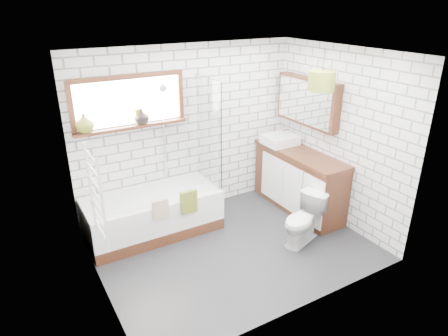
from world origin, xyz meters
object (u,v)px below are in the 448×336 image
bathtub (153,214)px  vanity (299,180)px  toilet (303,220)px  pendant (322,81)px  basin (280,140)px

bathtub → vanity: (2.21, -0.45, 0.18)m
toilet → pendant: 1.82m
bathtub → toilet: size_ratio=2.72×
pendant → basin: bearing=80.8°
basin → toilet: 1.48m
toilet → pendant: bearing=107.9°
bathtub → basin: 2.27m
basin → vanity: bearing=-82.2°
vanity → basin: bearing=97.8°
basin → pendant: bearing=-99.2°
pendant → bathtub: bearing=154.2°
basin → bathtub: bearing=179.5°
bathtub → vanity: 2.26m
basin → pendant: pendant is taller
bathtub → toilet: (1.64, -1.23, 0.04)m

